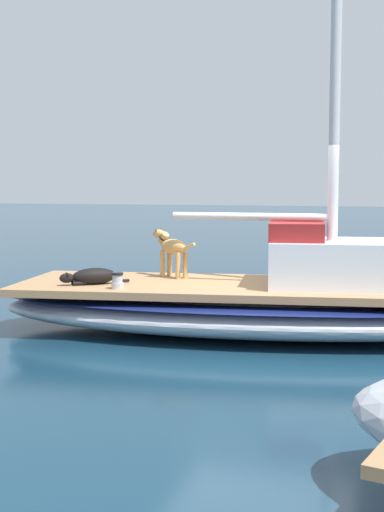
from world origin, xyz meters
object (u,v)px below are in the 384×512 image
(dog_tan, at_px, (172,248))
(deck_towel, at_px, (92,276))
(sailboat_main, at_px, (263,308))
(deck_winch, at_px, (117,281))
(dog_black, at_px, (92,276))

(dog_tan, distance_m, deck_towel, 1.22)
(sailboat_main, distance_m, deck_winch, 2.00)
(dog_black, distance_m, deck_towel, 0.77)
(sailboat_main, bearing_deg, deck_towel, -89.77)
(sailboat_main, distance_m, deck_towel, 2.53)
(sailboat_main, relative_size, deck_winch, 35.85)
(dog_tan, xyz_separation_m, deck_towel, (0.33, -1.10, -0.41))
(sailboat_main, height_order, dog_tan, dog_tan)
(dog_black, height_order, dog_tan, dog_tan)
(dog_black, xyz_separation_m, dog_tan, (-1.03, 0.78, 0.32))
(dog_black, xyz_separation_m, deck_winch, (0.27, 0.49, -0.01))
(dog_black, relative_size, deck_towel, 1.43)
(deck_winch, bearing_deg, sailboat_main, 119.98)
(dog_tan, bearing_deg, dog_black, -37.15)
(sailboat_main, distance_m, dog_black, 2.34)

